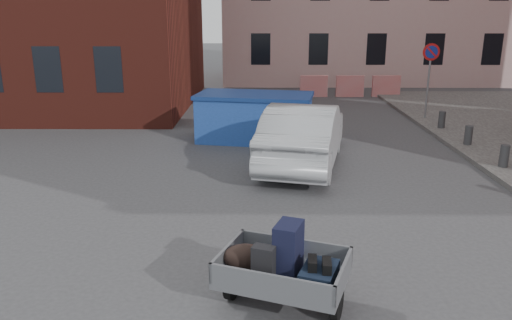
{
  "coord_description": "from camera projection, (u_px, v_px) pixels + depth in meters",
  "views": [
    {
      "loc": [
        -0.03,
        -8.46,
        3.75
      ],
      "look_at": [
        -0.1,
        0.58,
        1.1
      ],
      "focal_mm": 35.0,
      "sensor_mm": 36.0,
      "label": 1
    }
  ],
  "objects": [
    {
      "name": "silver_car",
      "position": [
        304.0,
        134.0,
        12.74
      ],
      "size": [
        2.71,
        5.11,
        1.6
      ],
      "primitive_type": "imported",
      "rotation": [
        0.0,
        0.0,
        2.92
      ],
      "color": "#A8ABB0",
      "rests_on": "ground"
    },
    {
      "name": "trailer",
      "position": [
        282.0,
        267.0,
        6.45
      ],
      "size": [
        1.88,
        1.98,
        1.2
      ],
      "rotation": [
        0.0,
        0.0,
        -0.35
      ],
      "color": "black",
      "rests_on": "ground"
    },
    {
      "name": "bollards",
      "position": [
        504.0,
        156.0,
        12.28
      ],
      "size": [
        0.22,
        9.02,
        0.55
      ],
      "color": "#3A3A3D",
      "rests_on": "sidewalk"
    },
    {
      "name": "no_parking_sign",
      "position": [
        430.0,
        65.0,
        17.66
      ],
      "size": [
        0.6,
        0.09,
        2.65
      ],
      "color": "gray",
      "rests_on": "sidewalk"
    },
    {
      "name": "ground",
      "position": [
        261.0,
        226.0,
        9.18
      ],
      "size": [
        120.0,
        120.0,
        0.0
      ],
      "primitive_type": "plane",
      "color": "#38383A",
      "rests_on": "ground"
    },
    {
      "name": "dumpster",
      "position": [
        255.0,
        117.0,
        15.21
      ],
      "size": [
        3.71,
        2.35,
        1.45
      ],
      "rotation": [
        0.0,
        0.0,
        -0.17
      ],
      "color": "#2349A6",
      "rests_on": "ground"
    },
    {
      "name": "barriers",
      "position": [
        350.0,
        86.0,
        23.4
      ],
      "size": [
        4.7,
        0.18,
        1.0
      ],
      "color": "red",
      "rests_on": "ground"
    }
  ]
}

